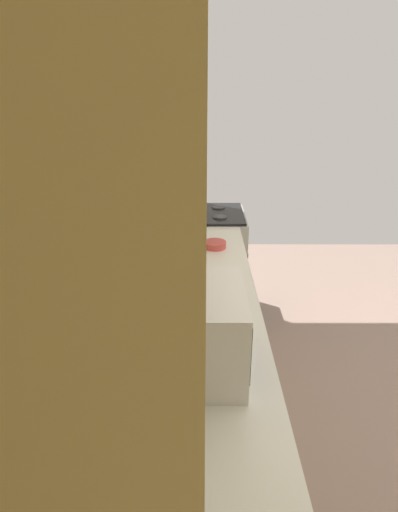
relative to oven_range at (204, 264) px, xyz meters
name	(u,v)px	position (x,y,z in m)	size (l,w,h in m)	color
wall_back	(118,221)	(-1.61, 0.40, 0.92)	(4.25, 0.12, 2.79)	beige
counter_run	(198,448)	(-1.99, 0.04, -0.01)	(3.37, 0.62, 0.92)	#D5BF75
upper_cabinets	(154,124)	(-1.99, 0.18, 1.37)	(2.41, 0.30, 0.56)	#DDC177
oven_range	(204,264)	(0.00, 0.00, 0.00)	(0.62, 0.69, 1.10)	#B7BABF
microwave	(194,330)	(-2.01, 0.06, 0.61)	(0.44, 0.40, 0.34)	white
bowl	(215,244)	(-0.73, -0.07, 0.47)	(0.15, 0.15, 0.04)	#D84C47
kettle	(220,286)	(-1.45, -0.07, 0.52)	(0.17, 0.12, 0.17)	black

